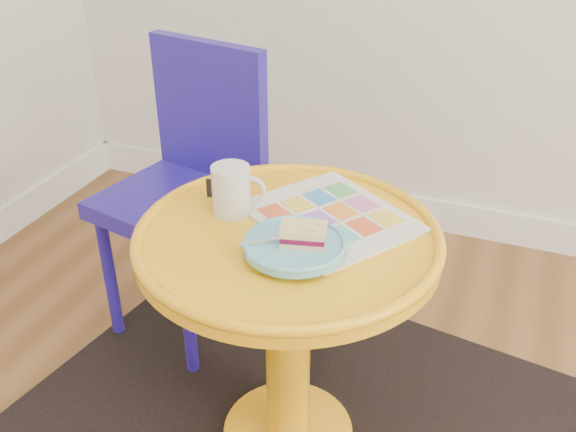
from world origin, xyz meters
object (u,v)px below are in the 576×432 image
(chair, at_px, (190,176))
(plate, at_px, (295,246))
(mug, at_px, (232,189))
(newspaper, at_px, (330,216))
(side_table, at_px, (288,299))

(chair, height_order, plate, chair)
(mug, height_order, plate, mug)
(chair, xyz_separation_m, newspaper, (0.47, -0.26, 0.11))
(chair, relative_size, mug, 7.11)
(side_table, xyz_separation_m, mug, (-0.14, 0.04, 0.22))
(newspaper, height_order, mug, mug)
(side_table, height_order, plate, plate)
(mug, xyz_separation_m, plate, (0.18, -0.10, -0.04))
(side_table, relative_size, chair, 0.75)
(newspaper, distance_m, mug, 0.21)
(chair, distance_m, plate, 0.63)
(side_table, bearing_deg, mug, 164.54)
(side_table, xyz_separation_m, plate, (0.04, -0.07, 0.18))
(side_table, distance_m, mug, 0.26)
(mug, bearing_deg, plate, -40.82)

